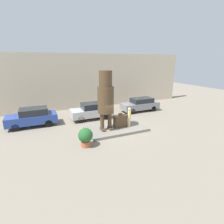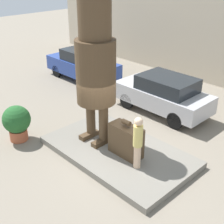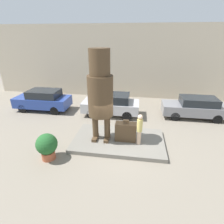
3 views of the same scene
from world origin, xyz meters
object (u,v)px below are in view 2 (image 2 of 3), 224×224
(parked_car_silver, at_px, (163,94))
(planter_pot, at_px, (17,122))
(tourist, at_px, (138,141))
(parked_car_blue, at_px, (83,64))
(giant_suitcase, at_px, (126,140))
(statue_figure, at_px, (96,63))

(parked_car_silver, xyz_separation_m, planter_pot, (-2.31, -5.78, -0.13))
(tourist, distance_m, parked_car_blue, 8.96)
(giant_suitcase, bearing_deg, tourist, -19.58)
(giant_suitcase, xyz_separation_m, tourist, (0.74, -0.26, 0.42))
(statue_figure, relative_size, giant_suitcase, 3.83)
(tourist, relative_size, parked_car_blue, 0.40)
(parked_car_blue, bearing_deg, planter_pot, 119.84)
(statue_figure, height_order, parked_car_silver, statue_figure)
(tourist, distance_m, parked_car_silver, 4.63)
(tourist, height_order, parked_car_blue, tourist)
(statue_figure, relative_size, parked_car_blue, 1.12)
(statue_figure, xyz_separation_m, planter_pot, (-2.32, -1.91, -2.36))
(tourist, bearing_deg, parked_car_blue, 151.54)
(giant_suitcase, relative_size, parked_car_blue, 0.29)
(statue_figure, height_order, planter_pot, statue_figure)
(parked_car_silver, bearing_deg, giant_suitcase, 110.21)
(parked_car_blue, bearing_deg, parked_car_silver, 178.25)
(giant_suitcase, distance_m, tourist, 0.89)
(parked_car_silver, height_order, planter_pot, parked_car_silver)
(statue_figure, xyz_separation_m, giant_suitcase, (1.39, 0.04, -2.36))
(giant_suitcase, xyz_separation_m, parked_car_silver, (-1.41, 3.83, 0.13))
(planter_pot, bearing_deg, giant_suitcase, 27.69)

